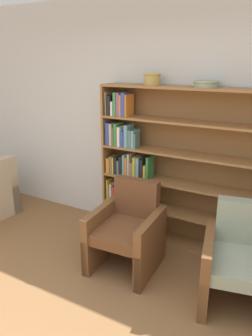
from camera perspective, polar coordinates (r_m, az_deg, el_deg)
name	(u,v)px	position (r m, az deg, el deg)	size (l,w,h in m)	color
wall_back	(165,122)	(3.83, 6.80, 7.88)	(12.00, 0.06, 2.75)	silver
bookshelf	(183,172)	(3.69, 9.83, -0.62)	(2.43, 0.30, 1.80)	olive
bowl_sage	(152,78)	(3.63, 4.54, 15.28)	(0.19, 0.19, 0.12)	tan
bowl_cream	(206,83)	(3.43, 13.78, 14.13)	(0.26, 0.26, 0.07)	gray
armchair_leather	(128,230)	(3.42, 0.27, -10.81)	(0.68, 0.71, 0.88)	brown
armchair_cushioned	(241,262)	(3.12, 19.35, -15.16)	(0.77, 0.80, 0.88)	brown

